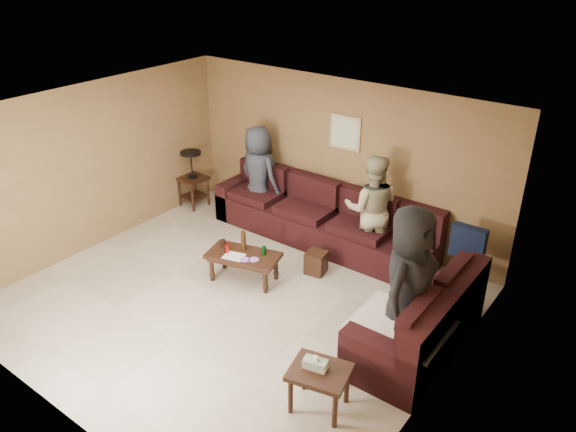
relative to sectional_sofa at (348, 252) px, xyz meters
The scene contains 10 objects.
room 2.18m from the sectional_sofa, 118.22° to the right, with size 5.60×5.50×2.50m.
sectional_sofa is the anchor object (origin of this frame).
coffee_table 1.48m from the sectional_sofa, 135.58° to the right, with size 1.09×0.74×0.70m.
end_table_left 3.37m from the sectional_sofa, behind, with size 0.48×0.48×1.02m.
side_table_right 2.63m from the sectional_sofa, 64.96° to the right, with size 0.68×0.60×0.63m.
waste_bin 0.48m from the sectional_sofa, 141.90° to the right, with size 0.27×0.27×0.33m, color black.
wall_art 1.82m from the sectional_sofa, 126.63° to the left, with size 0.52×0.04×0.52m.
person_left 2.21m from the sectional_sofa, 165.15° to the left, with size 0.80×0.52×1.64m, color #2F3542.
person_middle 0.71m from the sectional_sofa, 83.67° to the left, with size 0.80×0.62×1.65m, color tan.
person_right 1.90m from the sectional_sofa, 38.44° to the right, with size 0.91×0.59×1.87m, color black.
Camera 1 is at (4.25, -4.48, 4.36)m, focal length 35.00 mm.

